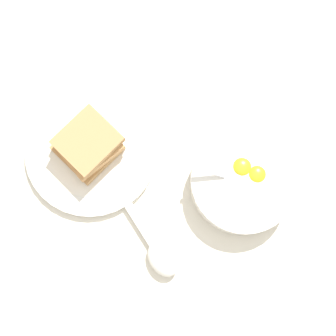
% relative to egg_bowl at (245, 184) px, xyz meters
% --- Properties ---
extents(ground_plane, '(3.00, 3.00, 0.00)m').
position_rel_egg_bowl_xyz_m(ground_plane, '(0.01, 0.01, -0.02)').
color(ground_plane, silver).
extents(egg_bowl, '(0.17, 0.17, 0.07)m').
position_rel_egg_bowl_xyz_m(egg_bowl, '(0.00, 0.00, 0.00)').
color(egg_bowl, white).
rests_on(egg_bowl, ground_plane).
extents(toast_plate, '(0.23, 0.23, 0.01)m').
position_rel_egg_bowl_xyz_m(toast_plate, '(-0.14, 0.22, -0.02)').
color(toast_plate, white).
rests_on(toast_plate, ground_plane).
extents(toast_sandwich, '(0.10, 0.09, 0.05)m').
position_rel_egg_bowl_xyz_m(toast_sandwich, '(-0.14, 0.22, 0.02)').
color(toast_sandwich, tan).
rests_on(toast_sandwich, toast_plate).
extents(soup_spoon, '(0.06, 0.14, 0.03)m').
position_rel_egg_bowl_xyz_m(soup_spoon, '(-0.18, 0.02, -0.01)').
color(soup_spoon, white).
rests_on(soup_spoon, ground_plane).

